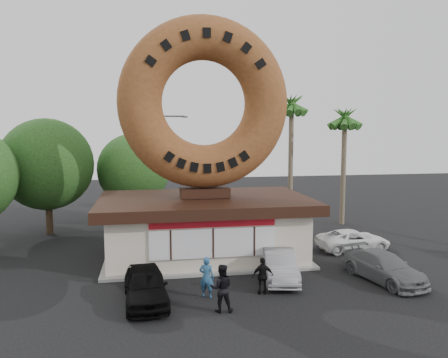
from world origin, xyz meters
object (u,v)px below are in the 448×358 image
object	(u,v)px
person_left	(207,277)
car_silver	(280,265)
street_lamp	(163,162)
car_grey	(384,267)
person_center	(222,288)
donut_shop	(205,225)
car_white	(353,240)
giant_donut	(204,103)
car_black	(145,285)
person_right	(263,276)

from	to	relation	value
person_left	car_silver	bearing A→B (deg)	-134.68
street_lamp	car_grey	size ratio (longest dim) A/B	1.81
street_lamp	person_center	size ratio (longest dim) A/B	4.35
donut_shop	car_white	bearing A→B (deg)	-0.98
giant_donut	donut_shop	bearing A→B (deg)	-90.00
giant_donut	person_center	xyz separation A→B (m)	(-0.31, -7.29, -7.37)
person_left	car_black	world-z (taller)	person_left
street_lamp	person_center	xyz separation A→B (m)	(1.55, -17.29, -3.56)
person_center	car_black	world-z (taller)	person_center
person_center	car_white	size ratio (longest dim) A/B	0.44
person_center	person_right	xyz separation A→B (m)	(2.00, 1.43, -0.14)
street_lamp	person_right	xyz separation A→B (m)	(3.55, -15.85, -3.70)
giant_donut	person_center	distance (m)	10.37
street_lamp	person_right	distance (m)	16.66
street_lamp	car_white	distance (m)	15.08
person_right	car_silver	size ratio (longest dim) A/B	0.39
donut_shop	person_left	distance (m)	5.87
car_grey	car_white	distance (m)	5.15
car_black	street_lamp	bearing A→B (deg)	81.53
person_right	car_white	distance (m)	8.94
donut_shop	car_black	world-z (taller)	donut_shop
donut_shop	person_left	xyz separation A→B (m)	(-0.68, -5.76, -0.91)
car_black	car_white	xyz separation A→B (m)	(11.75, 5.75, -0.12)
person_right	car_grey	bearing A→B (deg)	-172.40
street_lamp	car_black	size ratio (longest dim) A/B	1.94
person_center	car_white	xyz separation A→B (m)	(8.89, 7.12, -0.33)
street_lamp	car_black	bearing A→B (deg)	-94.70
car_white	donut_shop	bearing A→B (deg)	85.32
person_left	person_center	world-z (taller)	person_center
giant_donut	person_center	bearing A→B (deg)	-92.42
street_lamp	car_grey	xyz separation A→B (m)	(9.45, -15.21, -3.84)
car_silver	car_white	xyz separation A→B (m)	(5.64, 4.05, -0.08)
car_black	car_grey	size ratio (longest dim) A/B	0.93
donut_shop	person_right	bearing A→B (deg)	-73.81
street_lamp	donut_shop	bearing A→B (deg)	-79.50
person_center	car_black	size ratio (longest dim) A/B	0.45
car_black	car_silver	world-z (taller)	car_black
person_right	car_black	bearing A→B (deg)	2.10
giant_donut	street_lamp	xyz separation A→B (m)	(-1.86, 10.00, -3.81)
giant_donut	car_grey	size ratio (longest dim) A/B	2.03
giant_donut	person_left	bearing A→B (deg)	-96.72
street_lamp	person_center	distance (m)	17.72
car_silver	car_white	distance (m)	6.95
donut_shop	person_right	xyz separation A→B (m)	(1.69, -5.84, -0.98)
donut_shop	car_white	world-z (taller)	donut_shop
giant_donut	street_lamp	distance (m)	10.86
car_silver	person_right	bearing A→B (deg)	-116.75
person_left	car_white	bearing A→B (deg)	-126.80
donut_shop	person_left	world-z (taller)	donut_shop
person_center	car_grey	distance (m)	8.18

